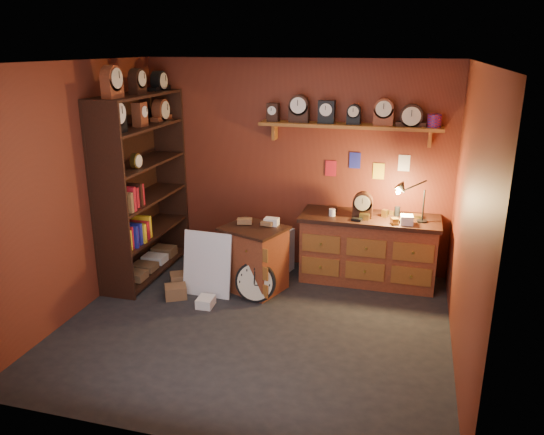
{
  "coord_description": "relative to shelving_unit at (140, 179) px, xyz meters",
  "views": [
    {
      "loc": [
        1.49,
        -4.79,
        2.84
      ],
      "look_at": [
        0.09,
        0.35,
        1.11
      ],
      "focal_mm": 35.0,
      "sensor_mm": 36.0,
      "label": 1
    }
  ],
  "objects": [
    {
      "name": "floor_box_a",
      "position": [
        0.69,
        -0.59,
        -1.18
      ],
      "size": [
        0.32,
        0.3,
        0.15
      ],
      "primitive_type": "cube",
      "rotation": [
        0.0,
        0.0,
        0.51
      ],
      "color": "brown",
      "rests_on": "ground"
    },
    {
      "name": "shelving_unit",
      "position": [
        0.0,
        0.0,
        0.0
      ],
      "size": [
        0.47,
        1.6,
        2.58
      ],
      "color": "black",
      "rests_on": "ground"
    },
    {
      "name": "white_panel",
      "position": [
        1.02,
        -0.4,
        -1.25
      ],
      "size": [
        0.6,
        0.18,
        0.78
      ],
      "primitive_type": "cube",
      "rotation": [
        -0.17,
        0.0,
        -0.04
      ],
      "color": "silver",
      "rests_on": "ground"
    },
    {
      "name": "room_shell",
      "position": [
        1.84,
        -0.87,
        0.47
      ],
      "size": [
        4.02,
        3.62,
        2.71
      ],
      "color": "maroon",
      "rests_on": "ground"
    },
    {
      "name": "floor_box_b",
      "position": [
        1.11,
        -0.71,
        -1.2
      ],
      "size": [
        0.19,
        0.22,
        0.11
      ],
      "primitive_type": "cube",
      "rotation": [
        0.0,
        0.0,
        0.04
      ],
      "color": "white",
      "rests_on": "ground"
    },
    {
      "name": "mini_fridge",
      "position": [
        1.51,
        0.41,
        -0.97
      ],
      "size": [
        0.69,
        0.71,
        0.57
      ],
      "rotation": [
        0.0,
        0.0,
        -0.31
      ],
      "color": "silver",
      "rests_on": "ground"
    },
    {
      "name": "low_cabinet",
      "position": [
        1.51,
        -0.12,
        -0.82
      ],
      "size": [
        0.86,
        0.79,
        0.88
      ],
      "rotation": [
        0.0,
        0.0,
        -0.36
      ],
      "color": "brown",
      "rests_on": "ground"
    },
    {
      "name": "floor",
      "position": [
        1.79,
        -0.98,
        -1.25
      ],
      "size": [
        4.0,
        4.0,
        0.0
      ],
      "primitive_type": "plane",
      "color": "black",
      "rests_on": "ground"
    },
    {
      "name": "workbench",
      "position": [
        2.82,
        0.49,
        -0.78
      ],
      "size": [
        1.69,
        0.66,
        1.36
      ],
      "color": "brown",
      "rests_on": "ground"
    },
    {
      "name": "floor_box_c",
      "position": [
        0.63,
        -0.32,
        -1.16
      ],
      "size": [
        0.32,
        0.3,
        0.19
      ],
      "primitive_type": "cube",
      "rotation": [
        0.0,
        0.0,
        0.52
      ],
      "color": "brown",
      "rests_on": "ground"
    },
    {
      "name": "big_round_clock",
      "position": [
        1.62,
        -0.42,
        -1.02
      ],
      "size": [
        0.48,
        0.16,
        0.48
      ],
      "color": "black",
      "rests_on": "ground"
    }
  ]
}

